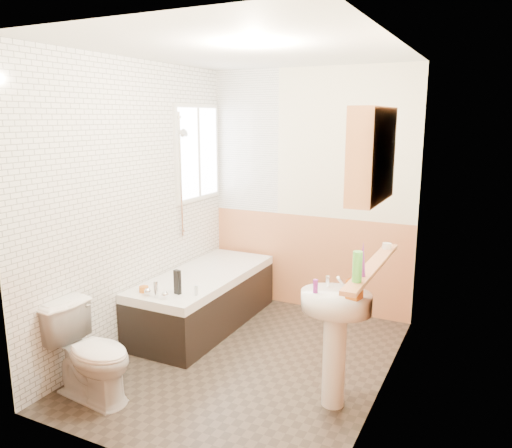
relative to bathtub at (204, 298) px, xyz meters
The scene contains 26 objects.
floor 0.92m from the bathtub, 33.50° to the right, with size 2.80×2.80×0.00m, color #302822.
ceiling 2.39m from the bathtub, 33.50° to the right, with size 2.80×2.80×0.00m, color white.
wall_back 1.53m from the bathtub, 51.77° to the left, with size 2.20×0.02×2.50m, color #F2EAC7.
wall_front 2.25m from the bathtub, 68.91° to the right, with size 2.20×0.02×2.50m, color #F2EAC7.
wall_left 1.15m from the bathtub, 128.18° to the right, with size 0.02×2.80×2.50m, color #F2EAC7.
wall_right 2.14m from the bathtub, 14.71° to the right, with size 0.02×2.80×2.50m, color #F2EAC7.
wainscot_right 1.89m from the bathtub, 14.88° to the right, with size 0.01×2.80×1.00m, color #DE8D5B.
wainscot_front 2.02m from the bathtub, 68.69° to the right, with size 2.20×0.01×1.00m, color #DE8D5B.
wainscot_back 1.18m from the bathtub, 51.10° to the left, with size 2.20×0.01×1.00m, color #DE8D5B.
tile_cladding_left 1.14m from the bathtub, 126.53° to the right, with size 0.01×2.80×2.50m, color white.
tile_return_back 1.73m from the bathtub, 89.68° to the left, with size 0.75×0.01×1.50m, color white.
window 1.49m from the bathtub, 125.48° to the left, with size 0.03×0.79×0.99m.
bathtub is the anchor object (origin of this frame).
shower_riser 1.32m from the bathtub, 158.51° to the left, with size 0.11×0.08×1.22m.
toilet 1.48m from the bathtub, 91.16° to the right, with size 0.39×0.70×0.69m, color white.
sink 1.79m from the bathtub, 26.92° to the right, with size 0.49×0.40×0.95m.
pine_shelf 2.02m from the bathtub, 19.70° to the right, with size 0.10×1.24×0.03m, color #DE8D5B.
medicine_cabinet 2.40m from the bathtub, 21.93° to the right, with size 0.17×0.67×0.61m.
foam_can 2.22m from the bathtub, 30.67° to the right, with size 0.06×0.06×0.19m, color #59C647.
green_bottle 2.17m from the bathtub, 27.58° to the right, with size 0.05×0.05×0.23m, color purple.
black_jar 1.94m from the bathtub, ahead, with size 0.07×0.07×0.04m, color silver.
soap_bottle 2.01m from the bathtub, 26.61° to the right, with size 0.09×0.20×0.09m, color orange.
clear_bottle 1.79m from the bathtub, 30.93° to the right, with size 0.03×0.03×0.09m, color purple.
blue_gel 0.70m from the bathtub, 79.36° to the right, with size 0.06×0.04×0.21m, color black.
cream_jar 0.76m from the bathtub, 104.67° to the right, with size 0.08×0.08×0.05m, color orange.
orange_bottle 0.68m from the bathtub, 63.70° to the right, with size 0.03×0.03×0.09m, color silver.
Camera 1 is at (1.77, -3.44, 2.01)m, focal length 35.00 mm.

